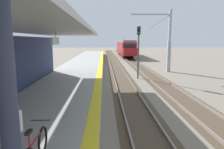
% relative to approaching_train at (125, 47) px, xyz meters
% --- Properties ---
extents(station_platform, '(5.00, 80.00, 0.91)m').
position_rel_approaching_train_xyz_m(station_platform, '(-7.80, -32.36, -1.73)').
color(station_platform, '#999993').
rests_on(station_platform, ground).
extents(track_pair_nearest_platform, '(2.34, 120.00, 0.16)m').
position_rel_approaching_train_xyz_m(track_pair_nearest_platform, '(-3.40, -28.36, -2.13)').
color(track_pair_nearest_platform, '#4C3D2D').
rests_on(track_pair_nearest_platform, ground).
extents(track_pair_middle, '(2.34, 120.00, 0.16)m').
position_rel_approaching_train_xyz_m(track_pair_middle, '(-0.00, -28.36, -2.13)').
color(track_pair_middle, '#4C3D2D').
rests_on(track_pair_middle, ground).
extents(approaching_train, '(2.93, 19.60, 4.76)m').
position_rel_approaching_train_xyz_m(approaching_train, '(0.00, 0.00, 0.00)').
color(approaching_train, maroon).
rests_on(approaching_train, ground).
extents(commuter_person, '(0.59, 0.30, 1.67)m').
position_rel_approaching_train_xyz_m(commuter_person, '(-7.32, -45.45, -0.34)').
color(commuter_person, brown).
rests_on(commuter_person, station_platform).
extents(rail_signal_post, '(0.32, 0.34, 5.20)m').
position_rel_approaching_train_xyz_m(rail_signal_post, '(-1.70, -29.28, 1.02)').
color(rail_signal_post, '#4C4C4C').
rests_on(rail_signal_post, ground).
extents(catenary_pylon_far_side, '(5.00, 0.40, 7.50)m').
position_rel_approaching_train_xyz_m(catenary_pylon_far_side, '(2.53, -24.72, 1.43)').
color(catenary_pylon_far_side, '#9EA3A8').
rests_on(catenary_pylon_far_side, ground).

